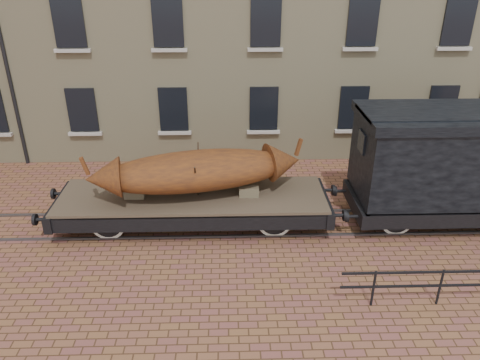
{
  "coord_description": "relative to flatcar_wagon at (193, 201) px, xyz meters",
  "views": [
    {
      "loc": [
        -0.42,
        -12.52,
        7.7
      ],
      "look_at": [
        -0.05,
        0.5,
        1.3
      ],
      "focal_mm": 35.0,
      "sensor_mm": 36.0,
      "label": 1
    }
  ],
  "objects": [
    {
      "name": "rail_track",
      "position": [
        1.51,
        -0.0,
        -0.82
      ],
      "size": [
        30.0,
        1.52,
        0.06
      ],
      "color": "#59595E",
      "rests_on": "ground"
    },
    {
      "name": "iron_boat",
      "position": [
        0.18,
        -0.0,
        1.02
      ],
      "size": [
        6.44,
        2.83,
        1.55
      ],
      "color": "brown",
      "rests_on": "flatcar_wagon"
    },
    {
      "name": "goods_van",
      "position": [
        8.03,
        -0.0,
        1.43
      ],
      "size": [
        7.05,
        2.57,
        3.65
      ],
      "color": "black",
      "rests_on": "ground"
    },
    {
      "name": "flatcar_wagon",
      "position": [
        0.0,
        0.0,
        0.0
      ],
      "size": [
        9.05,
        2.46,
        1.37
      ],
      "color": "#463E2C",
      "rests_on": "ground"
    },
    {
      "name": "ground",
      "position": [
        1.51,
        -0.0,
        -0.85
      ],
      "size": [
        90.0,
        90.0,
        0.0
      ],
      "primitive_type": "plane",
      "color": "brown"
    }
  ]
}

